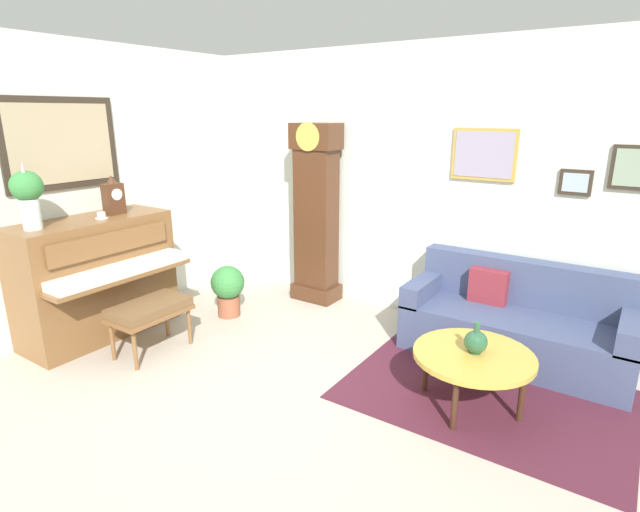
{
  "coord_description": "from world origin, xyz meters",
  "views": [
    {
      "loc": [
        2.1,
        -2.42,
        2.13
      ],
      "look_at": [
        -0.21,
        1.01,
        0.92
      ],
      "focal_mm": 27.7,
      "sensor_mm": 36.0,
      "label": 1
    }
  ],
  "objects_px": {
    "piano_bench": "(150,311)",
    "grandfather_clock": "(316,219)",
    "green_jug": "(476,342)",
    "flower_vase": "(28,193)",
    "teacup": "(102,216)",
    "mantel_clock": "(113,197)",
    "piano": "(97,277)",
    "couch": "(516,323)",
    "potted_plant": "(228,287)",
    "coffee_table": "(474,357)"
  },
  "relations": [
    {
      "from": "piano",
      "to": "flower_vase",
      "type": "distance_m",
      "value": 1.03
    },
    {
      "from": "potted_plant",
      "to": "grandfather_clock",
      "type": "bearing_deg",
      "value": 62.29
    },
    {
      "from": "grandfather_clock",
      "to": "mantel_clock",
      "type": "relative_size",
      "value": 5.34
    },
    {
      "from": "grandfather_clock",
      "to": "couch",
      "type": "height_order",
      "value": "grandfather_clock"
    },
    {
      "from": "flower_vase",
      "to": "potted_plant",
      "type": "distance_m",
      "value": 2.06
    },
    {
      "from": "piano",
      "to": "potted_plant",
      "type": "xyz_separation_m",
      "value": [
        0.72,
        1.03,
        -0.27
      ]
    },
    {
      "from": "coffee_table",
      "to": "mantel_clock",
      "type": "distance_m",
      "value": 3.6
    },
    {
      "from": "piano",
      "to": "mantel_clock",
      "type": "relative_size",
      "value": 3.79
    },
    {
      "from": "piano_bench",
      "to": "coffee_table",
      "type": "height_order",
      "value": "piano_bench"
    },
    {
      "from": "piano",
      "to": "mantel_clock",
      "type": "bearing_deg",
      "value": 89.66
    },
    {
      "from": "potted_plant",
      "to": "flower_vase",
      "type": "bearing_deg",
      "value": -115.05
    },
    {
      "from": "mantel_clock",
      "to": "teacup",
      "type": "bearing_deg",
      "value": -69.29
    },
    {
      "from": "mantel_clock",
      "to": "flower_vase",
      "type": "distance_m",
      "value": 0.8
    },
    {
      "from": "piano_bench",
      "to": "potted_plant",
      "type": "relative_size",
      "value": 1.25
    },
    {
      "from": "flower_vase",
      "to": "potted_plant",
      "type": "xyz_separation_m",
      "value": [
        0.72,
        1.54,
        -1.16
      ]
    },
    {
      "from": "piano",
      "to": "green_jug",
      "type": "xyz_separation_m",
      "value": [
        3.44,
        0.8,
        -0.07
      ]
    },
    {
      "from": "green_jug",
      "to": "grandfather_clock",
      "type": "bearing_deg",
      "value": 152.08
    },
    {
      "from": "piano_bench",
      "to": "teacup",
      "type": "relative_size",
      "value": 6.03
    },
    {
      "from": "grandfather_clock",
      "to": "coffee_table",
      "type": "relative_size",
      "value": 2.31
    },
    {
      "from": "piano_bench",
      "to": "grandfather_clock",
      "type": "distance_m",
      "value": 2.1
    },
    {
      "from": "coffee_table",
      "to": "green_jug",
      "type": "xyz_separation_m",
      "value": [
        0.0,
        0.01,
        0.12
      ]
    },
    {
      "from": "piano_bench",
      "to": "green_jug",
      "type": "height_order",
      "value": "green_jug"
    },
    {
      "from": "couch",
      "to": "grandfather_clock",
      "type": "bearing_deg",
      "value": 175.78
    },
    {
      "from": "piano_bench",
      "to": "coffee_table",
      "type": "xyz_separation_m",
      "value": [
        2.7,
        0.77,
        -0.0
      ]
    },
    {
      "from": "piano",
      "to": "coffee_table",
      "type": "bearing_deg",
      "value": 12.93
    },
    {
      "from": "green_jug",
      "to": "coffee_table",
      "type": "bearing_deg",
      "value": -96.08
    },
    {
      "from": "flower_vase",
      "to": "teacup",
      "type": "distance_m",
      "value": 0.66
    },
    {
      "from": "piano",
      "to": "grandfather_clock",
      "type": "relative_size",
      "value": 0.71
    },
    {
      "from": "couch",
      "to": "coffee_table",
      "type": "bearing_deg",
      "value": -94.1
    },
    {
      "from": "piano_bench",
      "to": "mantel_clock",
      "type": "height_order",
      "value": "mantel_clock"
    },
    {
      "from": "potted_plant",
      "to": "piano",
      "type": "bearing_deg",
      "value": -125.1
    },
    {
      "from": "piano_bench",
      "to": "couch",
      "type": "xyz_separation_m",
      "value": [
        2.77,
        1.79,
        -0.09
      ]
    },
    {
      "from": "piano_bench",
      "to": "coffee_table",
      "type": "bearing_deg",
      "value": 15.95
    },
    {
      "from": "piano",
      "to": "couch",
      "type": "relative_size",
      "value": 0.76
    },
    {
      "from": "flower_vase",
      "to": "green_jug",
      "type": "relative_size",
      "value": 2.42
    },
    {
      "from": "couch",
      "to": "mantel_clock",
      "type": "relative_size",
      "value": 5.0
    },
    {
      "from": "piano",
      "to": "potted_plant",
      "type": "bearing_deg",
      "value": 54.9
    },
    {
      "from": "grandfather_clock",
      "to": "coffee_table",
      "type": "distance_m",
      "value": 2.58
    },
    {
      "from": "green_jug",
      "to": "flower_vase",
      "type": "bearing_deg",
      "value": -159.01
    },
    {
      "from": "piano_bench",
      "to": "grandfather_clock",
      "type": "height_order",
      "value": "grandfather_clock"
    },
    {
      "from": "flower_vase",
      "to": "green_jug",
      "type": "bearing_deg",
      "value": 20.99
    },
    {
      "from": "teacup",
      "to": "green_jug",
      "type": "distance_m",
      "value": 3.51
    },
    {
      "from": "piano_bench",
      "to": "couch",
      "type": "bearing_deg",
      "value": 32.88
    },
    {
      "from": "couch",
      "to": "coffee_table",
      "type": "xyz_separation_m",
      "value": [
        -0.07,
        -1.02,
        0.09
      ]
    },
    {
      "from": "grandfather_clock",
      "to": "couch",
      "type": "relative_size",
      "value": 1.07
    },
    {
      "from": "piano_bench",
      "to": "green_jug",
      "type": "bearing_deg",
      "value": 16.22
    },
    {
      "from": "coffee_table",
      "to": "green_jug",
      "type": "bearing_deg",
      "value": 83.92
    },
    {
      "from": "piano",
      "to": "couch",
      "type": "xyz_separation_m",
      "value": [
        3.51,
        1.81,
        -0.28
      ]
    },
    {
      "from": "piano_bench",
      "to": "flower_vase",
      "type": "xyz_separation_m",
      "value": [
        -0.74,
        -0.53,
        1.08
      ]
    },
    {
      "from": "mantel_clock",
      "to": "potted_plant",
      "type": "bearing_deg",
      "value": 46.39
    }
  ]
}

